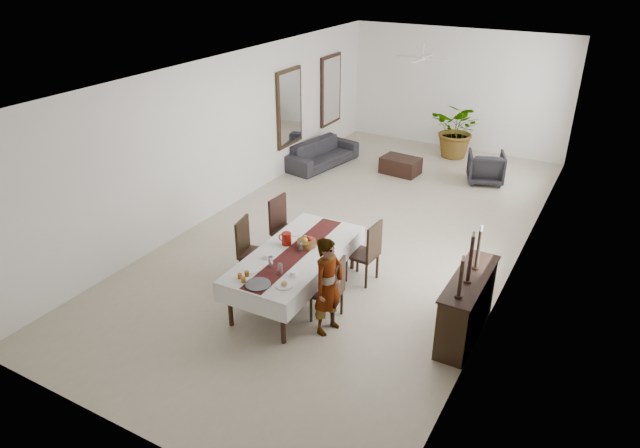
# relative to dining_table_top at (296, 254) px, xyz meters

# --- Properties ---
(floor) EXTENTS (6.00, 12.00, 0.00)m
(floor) POSITION_rel_dining_table_top_xyz_m (-0.10, 2.56, -0.75)
(floor) COLOR #C0B398
(floor) RESTS_ON ground
(ceiling) EXTENTS (6.00, 12.00, 0.02)m
(ceiling) POSITION_rel_dining_table_top_xyz_m (-0.10, 2.56, 2.45)
(ceiling) COLOR white
(ceiling) RESTS_ON wall_back
(wall_back) EXTENTS (6.00, 0.02, 3.20)m
(wall_back) POSITION_rel_dining_table_top_xyz_m (-0.10, 8.56, 0.85)
(wall_back) COLOR white
(wall_back) RESTS_ON floor
(wall_front) EXTENTS (6.00, 0.02, 3.20)m
(wall_front) POSITION_rel_dining_table_top_xyz_m (-0.10, -3.44, 0.85)
(wall_front) COLOR white
(wall_front) RESTS_ON floor
(wall_left) EXTENTS (0.02, 12.00, 3.20)m
(wall_left) POSITION_rel_dining_table_top_xyz_m (-3.10, 2.56, 0.85)
(wall_left) COLOR white
(wall_left) RESTS_ON floor
(wall_right) EXTENTS (0.02, 12.00, 3.20)m
(wall_right) POSITION_rel_dining_table_top_xyz_m (2.90, 2.56, 0.85)
(wall_right) COLOR white
(wall_right) RESTS_ON floor
(dining_table_top) EXTENTS (1.10, 2.51, 0.05)m
(dining_table_top) POSITION_rel_dining_table_top_xyz_m (0.00, 0.00, 0.00)
(dining_table_top) COLOR black
(dining_table_top) RESTS_ON table_leg_fl
(table_leg_fl) EXTENTS (0.07, 0.07, 0.72)m
(table_leg_fl) POSITION_rel_dining_table_top_xyz_m (-0.42, -1.19, -0.39)
(table_leg_fl) COLOR black
(table_leg_fl) RESTS_ON floor
(table_leg_fr) EXTENTS (0.07, 0.07, 0.72)m
(table_leg_fr) POSITION_rel_dining_table_top_xyz_m (0.49, -1.16, -0.39)
(table_leg_fr) COLOR black
(table_leg_fr) RESTS_ON floor
(table_leg_bl) EXTENTS (0.07, 0.07, 0.72)m
(table_leg_bl) POSITION_rel_dining_table_top_xyz_m (-0.49, 1.16, -0.39)
(table_leg_bl) COLOR black
(table_leg_bl) RESTS_ON floor
(table_leg_br) EXTENTS (0.07, 0.07, 0.72)m
(table_leg_br) POSITION_rel_dining_table_top_xyz_m (0.42, 1.19, -0.39)
(table_leg_br) COLOR black
(table_leg_br) RESTS_ON floor
(tablecloth_top) EXTENTS (1.29, 2.70, 0.01)m
(tablecloth_top) POSITION_rel_dining_table_top_xyz_m (0.00, 0.00, 0.03)
(tablecloth_top) COLOR silver
(tablecloth_top) RESTS_ON dining_table_top
(tablecloth_drape_left) EXTENTS (0.09, 2.66, 0.31)m
(tablecloth_drape_left) POSITION_rel_dining_table_top_xyz_m (-0.60, -0.02, -0.12)
(tablecloth_drape_left) COLOR silver
(tablecloth_drape_left) RESTS_ON dining_table_top
(tablecloth_drape_right) EXTENTS (0.09, 2.66, 0.31)m
(tablecloth_drape_right) POSITION_rel_dining_table_top_xyz_m (0.60, 0.02, -0.12)
(tablecloth_drape_right) COLOR silver
(tablecloth_drape_right) RESTS_ON dining_table_top
(tablecloth_drape_near) EXTENTS (1.22, 0.05, 0.31)m
(tablecloth_drape_near) POSITION_rel_dining_table_top_xyz_m (0.04, -1.33, -0.12)
(tablecloth_drape_near) COLOR white
(tablecloth_drape_near) RESTS_ON dining_table_top
(tablecloth_drape_far) EXTENTS (1.22, 0.05, 0.31)m
(tablecloth_drape_far) POSITION_rel_dining_table_top_xyz_m (-0.04, 1.33, -0.12)
(tablecloth_drape_far) COLOR white
(tablecloth_drape_far) RESTS_ON dining_table_top
(table_runner) EXTENTS (0.43, 2.59, 0.00)m
(table_runner) POSITION_rel_dining_table_top_xyz_m (-0.00, 0.00, 0.04)
(table_runner) COLOR #521817
(table_runner) RESTS_ON tablecloth_top
(red_pitcher) EXTENTS (0.16, 0.16, 0.21)m
(red_pitcher) POSITION_rel_dining_table_top_xyz_m (-0.26, 0.15, 0.14)
(red_pitcher) COLOR maroon
(red_pitcher) RESTS_ON tablecloth_top
(pitcher_handle) EXTENTS (0.12, 0.02, 0.12)m
(pitcher_handle) POSITION_rel_dining_table_top_xyz_m (-0.35, 0.14, 0.14)
(pitcher_handle) COLOR #99110B
(pitcher_handle) RESTS_ON red_pitcher
(wine_glass_near) EXTENTS (0.07, 0.07, 0.18)m
(wine_glass_near) POSITION_rel_dining_table_top_xyz_m (0.14, -0.67, 0.12)
(wine_glass_near) COLOR white
(wine_glass_near) RESTS_ON tablecloth_top
(wine_glass_mid) EXTENTS (0.07, 0.07, 0.18)m
(wine_glass_mid) POSITION_rel_dining_table_top_xyz_m (-0.09, -0.57, 0.12)
(wine_glass_mid) COLOR white
(wine_glass_mid) RESTS_ON tablecloth_top
(wine_glass_far) EXTENTS (0.07, 0.07, 0.18)m
(wine_glass_far) POSITION_rel_dining_table_top_xyz_m (0.05, 0.05, 0.12)
(wine_glass_far) COLOR silver
(wine_glass_far) RESTS_ON tablecloth_top
(teacup_right) EXTENTS (0.09, 0.09, 0.06)m
(teacup_right) POSITION_rel_dining_table_top_xyz_m (0.33, -0.61, 0.07)
(teacup_right) COLOR white
(teacup_right) RESTS_ON saucer_right
(saucer_right) EXTENTS (0.15, 0.15, 0.01)m
(saucer_right) POSITION_rel_dining_table_top_xyz_m (0.33, -0.61, 0.04)
(saucer_right) COLOR white
(saucer_right) RESTS_ON tablecloth_top
(teacup_left) EXTENTS (0.09, 0.09, 0.06)m
(teacup_left) POSITION_rel_dining_table_top_xyz_m (-0.30, -0.37, 0.07)
(teacup_left) COLOR white
(teacup_left) RESTS_ON saucer_left
(saucer_left) EXTENTS (0.15, 0.15, 0.01)m
(saucer_left) POSITION_rel_dining_table_top_xyz_m (-0.30, -0.37, 0.04)
(saucer_left) COLOR silver
(saucer_left) RESTS_ON tablecloth_top
(plate_near_right) EXTENTS (0.25, 0.25, 0.02)m
(plate_near_right) POSITION_rel_dining_table_top_xyz_m (0.37, -0.92, 0.04)
(plate_near_right) COLOR white
(plate_near_right) RESTS_ON tablecloth_top
(bread_near_right) EXTENTS (0.09, 0.09, 0.09)m
(bread_near_right) POSITION_rel_dining_table_top_xyz_m (0.37, -0.92, 0.07)
(bread_near_right) COLOR tan
(bread_near_right) RESTS_ON plate_near_right
(plate_near_left) EXTENTS (0.25, 0.25, 0.02)m
(plate_near_left) POSITION_rel_dining_table_top_xyz_m (-0.29, -0.78, 0.04)
(plate_near_left) COLOR white
(plate_near_left) RESTS_ON tablecloth_top
(plate_far_left) EXTENTS (0.25, 0.25, 0.02)m
(plate_far_left) POSITION_rel_dining_table_top_xyz_m (-0.35, 0.56, 0.04)
(plate_far_left) COLOR white
(plate_far_left) RESTS_ON tablecloth_top
(serving_tray) EXTENTS (0.37, 0.37, 0.02)m
(serving_tray) POSITION_rel_dining_table_top_xyz_m (0.03, -1.08, 0.05)
(serving_tray) COLOR #3C3C40
(serving_tray) RESTS_ON tablecloth_top
(jam_jar_a) EXTENTS (0.07, 0.07, 0.08)m
(jam_jar_a) POSITION_rel_dining_table_top_xyz_m (-0.20, -1.12, 0.08)
(jam_jar_a) COLOR #9A5916
(jam_jar_a) RESTS_ON tablecloth_top
(jam_jar_b) EXTENTS (0.07, 0.07, 0.08)m
(jam_jar_b) POSITION_rel_dining_table_top_xyz_m (-0.30, -1.06, 0.08)
(jam_jar_b) COLOR brown
(jam_jar_b) RESTS_ON tablecloth_top
(jam_jar_c) EXTENTS (0.07, 0.07, 0.08)m
(jam_jar_c) POSITION_rel_dining_table_top_xyz_m (-0.25, -0.96, 0.08)
(jam_jar_c) COLOR brown
(jam_jar_c) RESTS_ON tablecloth_top
(fruit_basket) EXTENTS (0.31, 0.31, 0.10)m
(fruit_basket) POSITION_rel_dining_table_top_xyz_m (0.04, 0.26, 0.09)
(fruit_basket) COLOR brown
(fruit_basket) RESTS_ON tablecloth_top
(fruit_red) EXTENTS (0.09, 0.09, 0.09)m
(fruit_red) POSITION_rel_dining_table_top_xyz_m (0.07, 0.28, 0.17)
(fruit_red) COLOR maroon
(fruit_red) RESTS_ON fruit_basket
(fruit_green) EXTENTS (0.08, 0.08, 0.08)m
(fruit_green) POSITION_rel_dining_table_top_xyz_m (0.00, 0.29, 0.17)
(fruit_green) COLOR olive
(fruit_green) RESTS_ON fruit_basket
(fruit_yellow) EXTENTS (0.09, 0.09, 0.09)m
(fruit_yellow) POSITION_rel_dining_table_top_xyz_m (0.05, 0.21, 0.17)
(fruit_yellow) COLOR gold
(fruit_yellow) RESTS_ON fruit_basket
(chair_right_near_seat) EXTENTS (0.49, 0.49, 0.05)m
(chair_right_near_seat) POSITION_rel_dining_table_top_xyz_m (0.73, -0.33, -0.29)
(chair_right_near_seat) COLOR black
(chair_right_near_seat) RESTS_ON chair_right_near_leg_fl
(chair_right_near_leg_fl) EXTENTS (0.05, 0.05, 0.43)m
(chair_right_near_leg_fl) POSITION_rel_dining_table_top_xyz_m (0.93, -0.49, -0.53)
(chair_right_near_leg_fl) COLOR black
(chair_right_near_leg_fl) RESTS_ON floor
(chair_right_near_leg_fr) EXTENTS (0.05, 0.05, 0.43)m
(chair_right_near_leg_fr) POSITION_rel_dining_table_top_xyz_m (0.89, -0.13, -0.53)
(chair_right_near_leg_fr) COLOR black
(chair_right_near_leg_fr) RESTS_ON floor
(chair_right_near_leg_bl) EXTENTS (0.05, 0.05, 0.43)m
(chair_right_near_leg_bl) POSITION_rel_dining_table_top_xyz_m (0.58, -0.53, -0.53)
(chair_right_near_leg_bl) COLOR black
(chair_right_near_leg_bl) RESTS_ON floor
(chair_right_near_leg_br) EXTENTS (0.05, 0.05, 0.43)m
(chair_right_near_leg_br) POSITION_rel_dining_table_top_xyz_m (0.54, -0.18, -0.53)
(chair_right_near_leg_br) COLOR black
(chair_right_near_leg_br) RESTS_ON floor
(chair_right_near_back) EXTENTS (0.09, 0.44, 0.56)m
(chair_right_near_back) POSITION_rel_dining_table_top_xyz_m (0.93, -0.31, 0.01)
(chair_right_near_back) COLOR black
(chair_right_near_back) RESTS_ON chair_right_near_seat
(chair_right_far_seat) EXTENTS (0.50, 0.50, 0.05)m
(chair_right_far_seat) POSITION_rel_dining_table_top_xyz_m (0.73, 0.93, -0.26)
(chair_right_far_seat) COLOR black
(chair_right_far_seat) RESTS_ON chair_right_far_leg_fl
(chair_right_far_leg_fl) EXTENTS (0.05, 0.05, 0.46)m
(chair_right_far_leg_fl) POSITION_rel_dining_table_top_xyz_m (0.90, 0.72, -0.52)
(chair_right_far_leg_fl) COLOR black
(chair_right_far_leg_fl) RESTS_ON floor
(chair_right_far_leg_fr) EXTENTS (0.05, 0.05, 0.46)m
(chair_right_far_leg_fr) POSITION_rel_dining_table_top_xyz_m (0.93, 1.11, -0.52)
(chair_right_far_leg_fr) COLOR black
(chair_right_far_leg_fr) RESTS_ON floor
(chair_right_far_leg_bl) EXTENTS (0.05, 0.05, 0.46)m
(chair_right_far_leg_bl) POSITION_rel_dining_table_top_xyz_m (0.52, 0.75, -0.52)
(chair_right_far_leg_bl) COLOR black
(chair_right_far_leg_bl) RESTS_ON floor
(chair_right_far_leg_br) EXTENTS (0.05, 0.05, 0.46)m
(chair_right_far_leg_br) POSITION_rel_dining_table_top_xyz_m (0.55, 1.13, -0.52)
(chair_right_far_leg_br) COLOR black
(chair_right_far_leg_br) RESTS_ON floor
(chair_right_far_back) EXTENTS (0.08, 0.47, 0.59)m
(chair_right_far_back) POSITION_rel_dining_table_top_xyz_m (0.94, 0.91, 0.06)
(chair_right_far_back) COLOR black
(chair_right_far_back) RESTS_ON chair_right_far_seat
(chair_left_near_seat) EXTENTS (0.55, 0.55, 0.05)m
(chair_left_near_seat) POSITION_rel_dining_table_top_xyz_m (-0.84, 0.06, -0.26)
(chair_left_near_seat) COLOR black
(chair_left_near_seat) RESTS_ON chair_left_near_leg_fl
(chair_left_near_leg_fl) EXTENTS (0.06, 0.06, 0.46)m
(chair_left_near_leg_fl) POSITION_rel_dining_table_top_xyz_m (-1.06, 0.21, -0.52)
(chair_left_near_leg_fl) COLOR black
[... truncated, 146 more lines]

